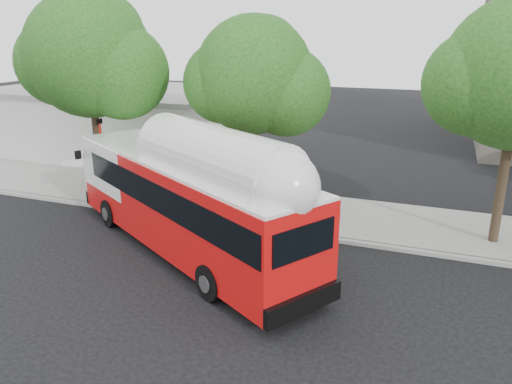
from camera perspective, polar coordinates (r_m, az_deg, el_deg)
ground at (r=17.51m, az=-4.23°, el=-8.93°), size 120.00×120.00×0.00m
sidewalk at (r=23.04m, az=2.55°, el=-1.92°), size 60.00×5.00×0.15m
curb_strip at (r=20.75m, az=0.29°, el=-4.20°), size 60.00×0.30×0.15m
red_curb_segment at (r=21.90m, az=-7.10°, el=-3.11°), size 10.00×0.32×0.16m
street_tree_left at (r=24.91m, az=-17.56°, el=14.17°), size 6.67×5.80×9.74m
street_tree_mid at (r=21.54m, az=0.85°, el=12.64°), size 5.75×5.00×8.62m
low_commercial_bldg at (r=35.38m, az=-15.59°, el=7.96°), size 16.20×10.20×4.25m
transit_bus at (r=18.37m, az=-8.04°, el=-1.33°), size 12.91×9.09×4.04m
signal_pole at (r=24.48m, az=-17.06°, el=3.42°), size 0.12×0.39×4.07m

